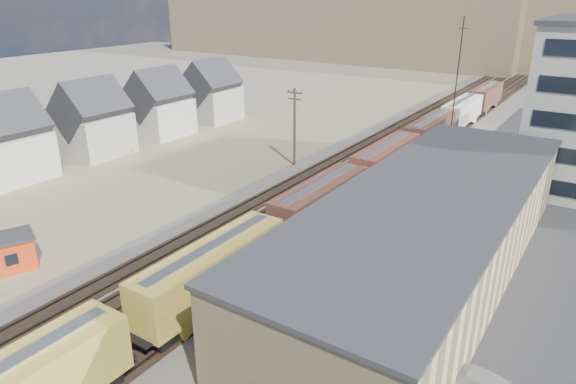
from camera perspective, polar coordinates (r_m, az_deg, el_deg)
The scene contains 11 objects.
ballast_bed at distance 69.55m, azimuth 10.24°, elevation 3.49°, with size 18.00×200.00×0.06m, color #4C4742.
dirt_yard at distance 71.73m, azimuth -7.92°, elevation 4.18°, with size 24.00×180.00×0.03m, color #796F53.
asphalt_lot at distance 50.84m, azimuth 26.24°, elevation -5.48°, with size 26.00×120.00×0.04m, color #232326.
rail_tracks at distance 69.73m, azimuth 9.83°, elevation 3.64°, with size 11.40×200.00×0.24m.
freight_train at distance 54.30m, azimuth 7.68°, elevation 1.54°, with size 3.00×119.74×4.46m.
warehouse at distance 41.52m, azimuth 15.41°, elevation -4.30°, with size 12.40×40.40×7.25m.
utility_pole_north at distance 65.10m, azimuth 0.74°, elevation 7.42°, with size 2.20×0.32×10.00m.
radio_mast at distance 74.72m, azimuth 18.18°, elevation 11.22°, with size 1.20×0.16×18.00m.
townhouse_row at distance 71.76m, azimuth -24.70°, elevation 5.99°, with size 8.15×68.16×10.47m.
hills_north at distance 180.92m, azimuth 26.70°, elevation 17.19°, with size 265.00×80.00×32.00m.
maintenance_shed at distance 47.36m, azimuth -28.58°, elevation -5.91°, with size 4.33×4.82×2.90m.
Camera 1 is at (25.70, -11.05, 21.25)m, focal length 32.00 mm.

